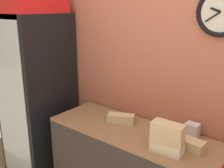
# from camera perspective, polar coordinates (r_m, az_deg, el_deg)

# --- Properties ---
(wall_back) EXTENTS (5.20, 0.09, 2.70)m
(wall_back) POSITION_cam_1_polar(r_m,az_deg,el_deg) (2.34, 13.50, 2.16)
(wall_back) COLOR #B7664C
(wall_back) RESTS_ON ground_plane
(beverage_cooler) EXTENTS (0.63, 0.68, 2.03)m
(beverage_cooler) POSITION_cam_1_polar(r_m,az_deg,el_deg) (3.10, -15.48, 0.63)
(beverage_cooler) COLOR black
(beverage_cooler) RESTS_ON ground_plane
(sandwich_stack_bottom) EXTENTS (0.24, 0.13, 0.08)m
(sandwich_stack_bottom) POSITION_cam_1_polar(r_m,az_deg,el_deg) (2.03, 11.81, -13.40)
(sandwich_stack_bottom) COLOR beige
(sandwich_stack_bottom) RESTS_ON prep_counter
(sandwich_stack_middle) EXTENTS (0.25, 0.14, 0.08)m
(sandwich_stack_middle) POSITION_cam_1_polar(r_m,az_deg,el_deg) (2.00, 11.94, -11.44)
(sandwich_stack_middle) COLOR tan
(sandwich_stack_middle) RESTS_ON sandwich_stack_bottom
(sandwich_stack_top) EXTENTS (0.24, 0.12, 0.08)m
(sandwich_stack_top) POSITION_cam_1_polar(r_m,az_deg,el_deg) (1.96, 12.08, -9.42)
(sandwich_stack_top) COLOR tan
(sandwich_stack_top) RESTS_ON sandwich_stack_middle
(sandwich_flat_left) EXTENTS (0.24, 0.13, 0.08)m
(sandwich_flat_left) POSITION_cam_1_polar(r_m,az_deg,el_deg) (2.12, 16.38, -12.40)
(sandwich_flat_left) COLOR tan
(sandwich_flat_left) RESTS_ON prep_counter
(sandwich_flat_right) EXTENTS (0.26, 0.19, 0.08)m
(sandwich_flat_right) POSITION_cam_1_polar(r_m,az_deg,el_deg) (2.46, 1.97, -7.48)
(sandwich_flat_right) COLOR tan
(sandwich_flat_right) RESTS_ON prep_counter
(napkin_dispenser) EXTENTS (0.11, 0.09, 0.12)m
(napkin_dispenser) POSITION_cam_1_polar(r_m,az_deg,el_deg) (2.29, 17.03, -9.58)
(napkin_dispenser) COLOR silver
(napkin_dispenser) RESTS_ON prep_counter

